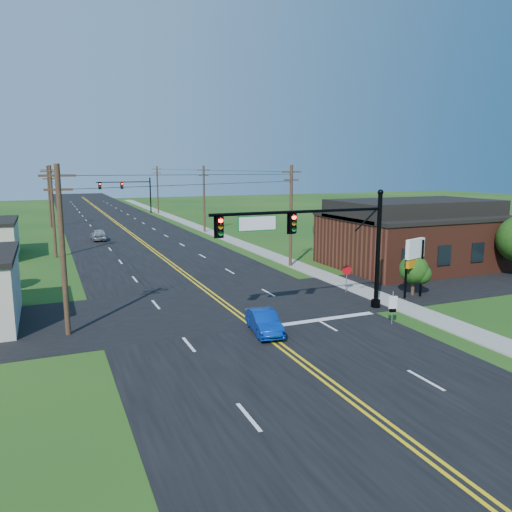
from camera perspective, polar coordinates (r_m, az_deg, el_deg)
name	(u,v)px	position (r m, az deg, el deg)	size (l,w,h in m)	color
ground	(318,378)	(21.93, 7.12, -13.69)	(260.00, 260.00, 0.00)	#164212
road_main	(130,234)	(68.62, -14.23, 2.47)	(16.00, 220.00, 0.04)	black
road_cross	(224,306)	(32.24, -3.64, -5.73)	(70.00, 10.00, 0.04)	black
sidewalk	(229,239)	(61.54, -3.06, 1.93)	(2.00, 160.00, 0.08)	gray
signal_mast_main	(316,238)	(29.45, 6.86, 2.11)	(11.30, 0.60, 7.48)	black
signal_mast_far	(127,190)	(98.48, -14.50, 7.34)	(10.98, 0.60, 7.48)	black
brick_building	(412,240)	(46.89, 17.43, 1.75)	(14.20, 11.20, 4.70)	#592619
utility_pole_left_a	(62,248)	(27.61, -21.25, 0.89)	(1.80, 0.28, 9.00)	#362818
utility_pole_left_b	(53,210)	(52.46, -22.21, 4.91)	(1.80, 0.28, 9.00)	#362818
utility_pole_left_c	(49,195)	(79.40, -22.57, 6.42)	(1.80, 0.28, 9.00)	#362818
utility_pole_right_a	(291,214)	(44.27, 4.01, 4.80)	(1.80, 0.28, 9.00)	#362818
utility_pole_right_b	(204,198)	(68.40, -5.95, 6.66)	(1.80, 0.28, 9.00)	#362818
utility_pole_right_c	(158,189)	(97.45, -11.19, 7.55)	(1.80, 0.28, 9.00)	#362818
tree_right_back	(328,229)	(50.98, 8.17, 3.03)	(3.00, 3.00, 4.10)	#362818
shrub_corner	(414,269)	(36.11, 17.59, -1.48)	(2.00, 2.00, 2.86)	#362818
blue_car	(264,322)	(26.96, 0.92, -7.60)	(1.29, 3.71, 1.22)	#072E98
distant_car	(98,235)	(63.49, -17.56, 2.32)	(1.65, 4.09, 1.39)	#A6A7AB
route_sign	(393,305)	(29.25, 15.36, -5.47)	(0.47, 0.17, 1.95)	slate
stop_sign	(347,273)	(35.88, 10.33, -1.92)	(0.69, 0.22, 1.99)	slate
pylon_sign	(415,255)	(35.27, 17.69, 0.12)	(1.96, 0.94, 4.08)	black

